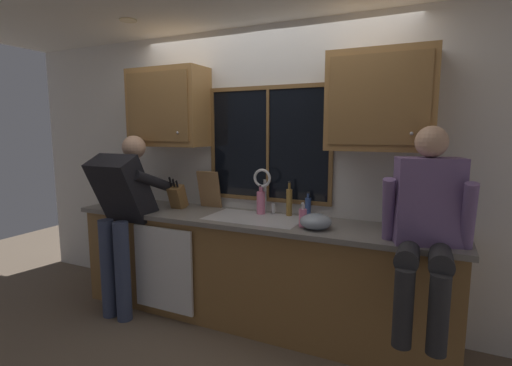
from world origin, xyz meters
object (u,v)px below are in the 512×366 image
knife_block (178,197)px  bottle_tall_clear (261,202)px  person_sitting_on_counter (427,219)px  cutting_board (209,189)px  person_standing (122,207)px  bottle_green_glass (289,202)px  bottle_amber_small (308,207)px  soap_dispenser (303,217)px  mixing_bowl (316,221)px

knife_block → bottle_tall_clear: bearing=7.9°
person_sitting_on_counter → cutting_board: bearing=165.6°
person_standing → bottle_tall_clear: person_standing is taller
bottle_green_glass → bottle_amber_small: size_ratio=1.39×
cutting_board → bottle_amber_small: 0.97m
soap_dispenser → bottle_amber_small: size_ratio=0.89×
person_sitting_on_counter → mixing_bowl: (-0.75, 0.16, -0.13)m
bottle_green_glass → cutting_board: bearing=179.4°
person_sitting_on_counter → bottle_green_glass: person_sitting_on_counter is taller
cutting_board → bottle_tall_clear: 0.57m
person_standing → bottle_amber_small: (1.52, 0.57, 0.03)m
person_sitting_on_counter → bottle_amber_small: person_sitting_on_counter is taller
cutting_board → bottle_amber_small: size_ratio=1.64×
soap_dispenser → bottle_green_glass: size_ratio=0.64×
person_sitting_on_counter → mixing_bowl: bearing=167.9°
soap_dispenser → bottle_tall_clear: bottle_tall_clear is taller
mixing_bowl → bottle_amber_small: bottle_amber_small is taller
bottle_amber_small → knife_block: bearing=-171.8°
soap_dispenser → bottle_green_glass: bottle_green_glass is taller
person_standing → bottle_tall_clear: (1.11, 0.51, 0.05)m
person_standing → cutting_board: 0.79m
person_standing → person_sitting_on_counter: (2.44, 0.07, 0.13)m
bottle_tall_clear → bottle_amber_small: 0.41m
person_sitting_on_counter → knife_block: 2.16m
person_sitting_on_counter → soap_dispenser: bearing=168.9°
person_sitting_on_counter → soap_dispenser: size_ratio=6.55×
person_sitting_on_counter → bottle_tall_clear: size_ratio=4.86×
knife_block → bottle_amber_small: (1.22, 0.18, -0.02)m
person_standing → cutting_board: person_standing is taller
soap_dispenser → cutting_board: bearing=163.0°
cutting_board → bottle_green_glass: size_ratio=1.18×
cutting_board → mixing_bowl: size_ratio=1.49×
bottle_green_glass → person_standing: bearing=-158.2°
cutting_board → bottle_tall_clear: (0.56, -0.05, -0.07)m
person_standing → person_sitting_on_counter: person_sitting_on_counter is taller
person_standing → knife_block: size_ratio=4.99×
person_standing → cutting_board: (0.55, 0.55, 0.12)m
bottle_green_glass → bottle_amber_small: bottle_green_glass is taller
person_standing → soap_dispenser: (1.59, 0.24, 0.02)m
mixing_bowl → soap_dispenser: bearing=176.1°
person_sitting_on_counter → bottle_amber_small: (-0.92, 0.50, -0.10)m
bottle_green_glass → bottle_tall_clear: size_ratio=1.16×
bottle_amber_small → person_standing: bearing=-159.5°
soap_dispenser → bottle_amber_small: bottle_amber_small is taller
cutting_board → bottle_amber_small: bearing=0.9°
soap_dispenser → bottle_amber_small: 0.34m
knife_block → bottle_tall_clear: knife_block is taller
mixing_bowl → person_sitting_on_counter: bearing=-12.1°
person_sitting_on_counter → knife_block: bearing=171.4°
knife_block → mixing_bowl: size_ratio=1.35×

